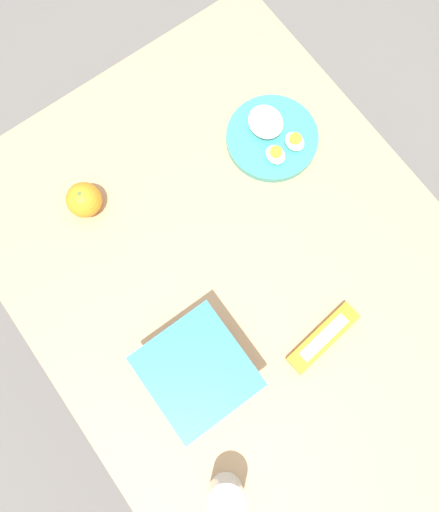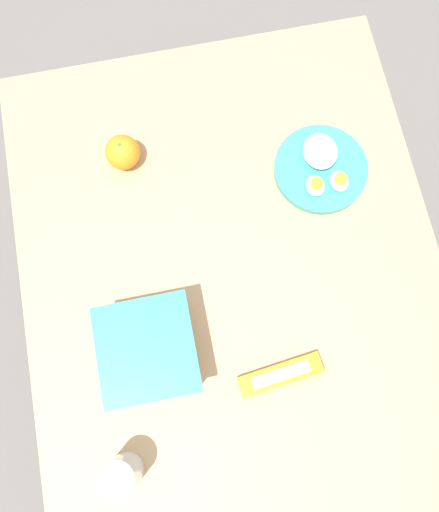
# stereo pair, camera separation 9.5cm
# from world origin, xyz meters

# --- Properties ---
(ground_plane) EXTENTS (10.00, 10.00, 0.00)m
(ground_plane) POSITION_xyz_m (0.00, 0.00, 0.00)
(ground_plane) COLOR #66605B
(table) EXTENTS (1.10, 0.82, 0.77)m
(table) POSITION_xyz_m (0.00, 0.00, 0.68)
(table) COLOR tan
(table) RESTS_ON ground_plane
(food_container) EXTENTS (0.17, 0.17, 0.10)m
(food_container) POSITION_xyz_m (-0.08, 0.18, 0.81)
(food_container) COLOR white
(food_container) RESTS_ON table
(orange_fruit) EXTENTS (0.07, 0.07, 0.07)m
(orange_fruit) POSITION_xyz_m (0.31, 0.17, 0.80)
(orange_fruit) COLOR orange
(orange_fruit) RESTS_ON table
(rice_plate) EXTENTS (0.19, 0.19, 0.06)m
(rice_plate) POSITION_xyz_m (0.21, -0.22, 0.79)
(rice_plate) COLOR teal
(rice_plate) RESTS_ON table
(candy_bar) EXTENTS (0.06, 0.16, 0.02)m
(candy_bar) POSITION_xyz_m (-0.17, -0.05, 0.78)
(candy_bar) COLOR orange
(candy_bar) RESTS_ON table
(drinking_glass) EXTENTS (0.06, 0.06, 0.10)m
(drinking_glass) POSITION_xyz_m (-0.28, 0.26, 0.82)
(drinking_glass) COLOR silver
(drinking_glass) RESTS_ON table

